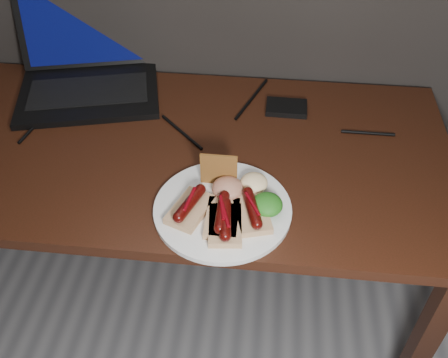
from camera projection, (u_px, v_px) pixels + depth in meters
name	position (u px, v px, depth m)	size (l,w,h in m)	color
desk	(182.00, 172.00, 1.35)	(1.40, 0.70, 0.75)	#34140D
laptop	(88.00, 70.00, 1.47)	(0.47, 0.45, 0.25)	black
hard_drive	(286.00, 108.00, 1.40)	(0.11, 0.08, 0.02)	black
desk_cables	(199.00, 119.00, 1.37)	(0.98, 0.37, 0.01)	black
plate	(223.00, 209.00, 1.12)	(0.31, 0.31, 0.01)	silver
bread_sausage_left	(190.00, 207.00, 1.09)	(0.11, 0.13, 0.04)	#DFB583
bread_sausage_center	(222.00, 215.00, 1.07)	(0.07, 0.12, 0.04)	#DFB583
bread_sausage_right	(252.00, 211.00, 1.08)	(0.10, 0.13, 0.04)	#DFB583
bread_sausage_extra	(225.00, 222.00, 1.06)	(0.08, 0.12, 0.04)	#DFB583
crispbread	(219.00, 170.00, 1.14)	(0.09, 0.01, 0.09)	#99592A
salad_greens	(267.00, 204.00, 1.09)	(0.07, 0.07, 0.04)	#1B5210
salsa_mound	(228.00, 188.00, 1.13)	(0.07, 0.07, 0.04)	maroon
coleslaw_mound	(254.00, 183.00, 1.15)	(0.06, 0.06, 0.04)	white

